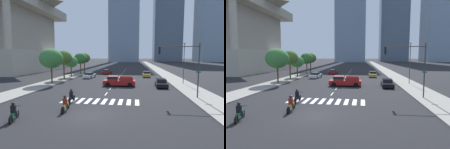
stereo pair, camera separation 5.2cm
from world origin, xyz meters
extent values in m
plane|color=#232326|center=(0.00, 0.00, 0.00)|extent=(800.00, 800.00, 0.00)
cube|color=gray|center=(12.01, 30.00, 0.07)|extent=(4.00, 260.00, 0.15)
cube|color=gray|center=(-12.01, 30.00, 0.07)|extent=(4.00, 260.00, 0.15)
cube|color=silver|center=(-4.05, 4.84, 0.00)|extent=(0.45, 2.57, 0.01)
cube|color=silver|center=(-3.15, 4.84, 0.00)|extent=(0.45, 2.57, 0.01)
cube|color=silver|center=(-2.25, 4.84, 0.00)|extent=(0.45, 2.57, 0.01)
cube|color=silver|center=(-1.35, 4.84, 0.00)|extent=(0.45, 2.57, 0.01)
cube|color=silver|center=(-0.45, 4.84, 0.00)|extent=(0.45, 2.57, 0.01)
cube|color=silver|center=(0.45, 4.84, 0.00)|extent=(0.45, 2.57, 0.01)
cube|color=silver|center=(1.35, 4.84, 0.00)|extent=(0.45, 2.57, 0.01)
cube|color=silver|center=(2.25, 4.84, 0.00)|extent=(0.45, 2.57, 0.01)
cube|color=silver|center=(3.15, 4.84, 0.00)|extent=(0.45, 2.57, 0.01)
cube|color=silver|center=(4.05, 4.84, 0.00)|extent=(0.45, 2.57, 0.01)
cube|color=silver|center=(0.00, 8.84, 0.00)|extent=(0.14, 2.00, 0.01)
cube|color=silver|center=(0.00, 12.84, 0.00)|extent=(0.14, 2.00, 0.01)
cube|color=silver|center=(0.00, 16.84, 0.00)|extent=(0.14, 2.00, 0.01)
cube|color=silver|center=(0.00, 20.84, 0.00)|extent=(0.14, 2.00, 0.01)
cube|color=silver|center=(0.00, 24.84, 0.00)|extent=(0.14, 2.00, 0.01)
cube|color=silver|center=(0.00, 28.84, 0.00)|extent=(0.14, 2.00, 0.01)
cube|color=silver|center=(0.00, 32.84, 0.00)|extent=(0.14, 2.00, 0.01)
cube|color=silver|center=(0.00, 36.84, 0.00)|extent=(0.14, 2.00, 0.01)
cube|color=silver|center=(0.00, 40.84, 0.00)|extent=(0.14, 2.00, 0.01)
cube|color=silver|center=(0.00, 44.84, 0.00)|extent=(0.14, 2.00, 0.01)
cube|color=silver|center=(0.00, 48.84, 0.00)|extent=(0.14, 2.00, 0.01)
cube|color=silver|center=(0.00, 52.84, 0.00)|extent=(0.14, 2.00, 0.01)
cube|color=silver|center=(0.00, 56.84, 0.00)|extent=(0.14, 2.00, 0.01)
cylinder|color=black|center=(-3.03, 4.80, 0.30)|extent=(0.14, 0.60, 0.60)
cylinder|color=black|center=(-2.98, 3.19, 0.30)|extent=(0.14, 0.60, 0.60)
cube|color=black|center=(-3.01, 3.99, 0.52)|extent=(0.26, 1.29, 0.32)
cylinder|color=#B2B2B7|center=(-3.03, 4.70, 0.60)|extent=(0.07, 0.32, 0.67)
cylinder|color=black|center=(-3.03, 4.75, 0.97)|extent=(0.70, 0.06, 0.04)
cube|color=black|center=(-3.00, 3.89, 0.96)|extent=(0.37, 0.25, 0.55)
sphere|color=black|center=(-3.00, 3.89, 1.36)|extent=(0.26, 0.26, 0.26)
cylinder|color=black|center=(-3.19, 3.99, 0.47)|extent=(0.12, 0.12, 0.55)
cylinder|color=black|center=(-2.83, 4.00, 0.47)|extent=(0.12, 0.12, 0.55)
cylinder|color=black|center=(-5.69, -1.31, 0.30)|extent=(0.30, 0.61, 0.60)
cylinder|color=black|center=(-5.22, -2.74, 0.30)|extent=(0.30, 0.61, 0.60)
cube|color=#1E6038|center=(-5.46, -2.03, 0.52)|extent=(0.58, 1.21, 0.32)
cylinder|color=#B2B2B7|center=(-5.66, -1.41, 0.60)|extent=(0.16, 0.32, 0.67)
cylinder|color=black|center=(-5.68, -1.36, 0.97)|extent=(0.68, 0.25, 0.04)
cube|color=black|center=(-5.43, -2.12, 0.96)|extent=(0.42, 0.34, 0.55)
sphere|color=black|center=(-5.43, -2.12, 1.36)|extent=(0.26, 0.26, 0.26)
cylinder|color=black|center=(-5.63, -2.08, 0.47)|extent=(0.15, 0.15, 0.55)
cylinder|color=black|center=(-5.29, -1.97, 0.47)|extent=(0.15, 0.15, 0.55)
cylinder|color=black|center=(-2.49, 1.59, 0.30)|extent=(0.16, 0.61, 0.60)
cylinder|color=black|center=(-2.39, 0.05, 0.30)|extent=(0.16, 0.61, 0.60)
cube|color=#B28E38|center=(-2.44, 0.82, 0.52)|extent=(0.29, 1.25, 0.32)
cylinder|color=#B2B2B7|center=(-2.48, 1.49, 0.60)|extent=(0.08, 0.32, 0.67)
cylinder|color=black|center=(-2.48, 1.54, 0.97)|extent=(0.70, 0.08, 0.04)
cube|color=maroon|center=(-2.43, 0.72, 0.96)|extent=(0.37, 0.26, 0.55)
sphere|color=black|center=(-2.43, 0.72, 1.36)|extent=(0.26, 0.26, 0.26)
cylinder|color=black|center=(-2.62, 0.81, 0.47)|extent=(0.13, 0.13, 0.55)
cylinder|color=black|center=(-2.26, 0.83, 0.47)|extent=(0.13, 0.13, 0.55)
cube|color=maroon|center=(1.13, 15.62, 0.59)|extent=(5.34, 2.12, 0.75)
cube|color=maroon|center=(0.06, 15.61, 1.32)|extent=(1.72, 1.91, 0.70)
cube|color=black|center=(0.06, 15.61, 1.40)|extent=(1.74, 1.95, 0.39)
cube|color=maroon|center=(2.31, 14.65, 1.25)|extent=(2.23, 0.11, 0.55)
cube|color=maroon|center=(2.29, 16.62, 1.25)|extent=(2.23, 0.11, 0.55)
cube|color=maroon|center=(3.41, 15.65, 1.25)|extent=(0.10, 1.97, 0.55)
cylinder|color=black|center=(-0.67, 14.67, 0.38)|extent=(0.76, 0.27, 0.76)
cylinder|color=black|center=(-0.69, 16.52, 0.38)|extent=(0.76, 0.27, 0.76)
cylinder|color=black|center=(2.95, 14.72, 0.38)|extent=(0.76, 0.27, 0.76)
cylinder|color=black|center=(2.92, 16.57, 0.38)|extent=(0.76, 0.27, 0.76)
cube|color=#B28E38|center=(6.48, 29.98, 0.49)|extent=(1.85, 4.42, 0.65)
cube|color=black|center=(6.48, 30.20, 1.08)|extent=(1.58, 2.01, 0.52)
cylinder|color=black|center=(7.22, 28.47, 0.32)|extent=(0.24, 0.65, 0.64)
cylinder|color=black|center=(5.66, 28.51, 0.32)|extent=(0.24, 0.65, 0.64)
cylinder|color=black|center=(7.30, 31.45, 0.32)|extent=(0.24, 0.65, 0.64)
cylinder|color=black|center=(5.73, 31.49, 0.32)|extent=(0.24, 0.65, 0.64)
cube|color=silver|center=(-6.71, 26.10, 0.49)|extent=(2.11, 4.63, 0.66)
cube|color=black|center=(-6.72, 25.87, 1.04)|extent=(1.70, 2.14, 0.45)
cylinder|color=black|center=(-7.37, 27.68, 0.32)|extent=(0.27, 0.66, 0.64)
cylinder|color=black|center=(-5.80, 27.56, 0.32)|extent=(0.27, 0.66, 0.64)
cylinder|color=black|center=(-7.62, 24.64, 0.32)|extent=(0.27, 0.66, 0.64)
cylinder|color=black|center=(-6.05, 24.51, 0.32)|extent=(0.27, 0.66, 0.64)
cube|color=maroon|center=(-4.28, 36.38, 0.47)|extent=(2.16, 4.80, 0.63)
cube|color=black|center=(-4.30, 36.14, 1.01)|extent=(1.76, 2.22, 0.45)
cylinder|color=black|center=(-4.99, 38.02, 0.32)|extent=(0.27, 0.65, 0.64)
cylinder|color=black|center=(-3.34, 37.90, 0.32)|extent=(0.27, 0.65, 0.64)
cylinder|color=black|center=(-5.22, 34.85, 0.32)|extent=(0.27, 0.65, 0.64)
cylinder|color=black|center=(-3.58, 34.73, 0.32)|extent=(0.27, 0.65, 0.64)
cube|color=black|center=(8.00, 15.45, 0.46)|extent=(1.81, 4.39, 0.60)
cube|color=black|center=(8.01, 15.67, 1.03)|extent=(1.56, 1.99, 0.53)
cylinder|color=black|center=(8.75, 13.96, 0.32)|extent=(0.23, 0.64, 0.64)
cylinder|color=black|center=(7.20, 13.99, 0.32)|extent=(0.23, 0.64, 0.64)
cylinder|color=black|center=(8.81, 16.92, 0.32)|extent=(0.23, 0.64, 0.64)
cylinder|color=black|center=(7.25, 16.95, 0.32)|extent=(0.23, 0.64, 0.64)
cylinder|color=#333335|center=(11.11, 7.53, 3.33)|extent=(0.14, 0.14, 6.36)
cylinder|color=#333335|center=(8.74, 7.53, 6.11)|extent=(4.75, 0.10, 0.10)
cube|color=black|center=(6.61, 7.53, 5.66)|extent=(0.20, 0.28, 0.90)
sphere|color=red|center=(6.61, 7.53, 5.96)|extent=(0.18, 0.18, 0.18)
sphere|color=orange|center=(6.61, 7.53, 5.66)|extent=(0.18, 0.18, 0.18)
sphere|color=green|center=(6.61, 7.53, 5.36)|extent=(0.18, 0.18, 0.18)
cube|color=#19662D|center=(11.11, 7.53, 3.15)|extent=(0.60, 0.04, 0.18)
cylinder|color=#3F3F42|center=(12.31, 18.95, 3.68)|extent=(0.12, 0.12, 7.07)
ellipsoid|color=beige|center=(12.31, 18.95, 7.32)|extent=(0.50, 0.24, 0.20)
cylinder|color=#4C3823|center=(-11.21, 16.36, 1.55)|extent=(0.28, 0.28, 2.79)
ellipsoid|color=#387538|center=(-11.21, 16.36, 4.60)|extent=(4.14, 4.14, 3.52)
cylinder|color=#4C3823|center=(-11.21, 22.07, 1.72)|extent=(0.28, 0.28, 3.14)
ellipsoid|color=#426028|center=(-11.21, 22.07, 4.69)|extent=(3.51, 3.51, 2.98)
cylinder|color=#4C3823|center=(-11.21, 26.39, 1.30)|extent=(0.28, 0.28, 2.29)
ellipsoid|color=#387538|center=(-11.21, 26.39, 3.69)|extent=(3.12, 3.12, 2.65)
cylinder|color=#4C3823|center=(-11.21, 33.86, 1.57)|extent=(0.28, 0.28, 2.84)
ellipsoid|color=#2D662D|center=(-11.21, 33.86, 4.39)|extent=(3.50, 3.50, 2.98)
cylinder|color=#4C3823|center=(-11.21, 37.55, 1.66)|extent=(0.28, 0.28, 3.01)
ellipsoid|color=#426028|center=(-11.21, 37.55, 4.53)|extent=(3.43, 3.43, 2.92)
cube|color=#BCB29E|center=(-41.92, 42.42, 3.41)|extent=(34.42, 34.42, 6.82)
cube|color=#ADA491|center=(-41.92, 42.42, 13.05)|extent=(26.85, 26.85, 12.46)
cylinder|color=#BCB29E|center=(-27.21, 26.74, 13.05)|extent=(1.80, 1.80, 12.46)
cube|color=slate|center=(-6.44, 152.99, 48.60)|extent=(25.73, 29.94, 97.19)
cube|color=slate|center=(34.12, 173.56, 51.62)|extent=(25.77, 23.32, 103.25)
camera|label=1|loc=(3.85, -14.59, 4.97)|focal=29.10mm
camera|label=2|loc=(3.90, -14.59, 4.97)|focal=29.10mm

